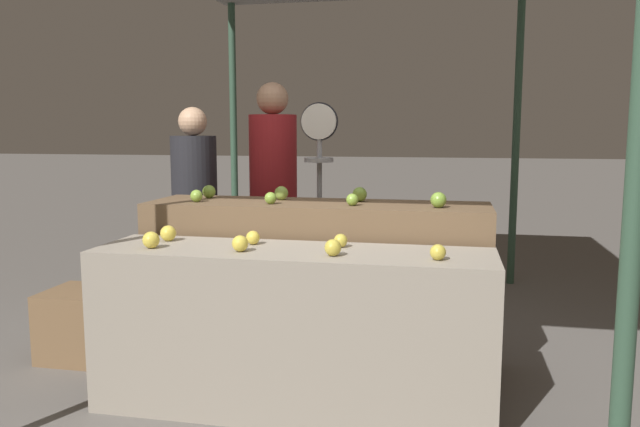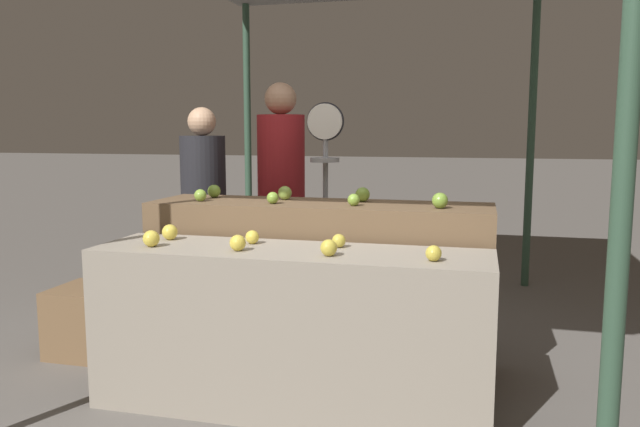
# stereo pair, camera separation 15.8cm
# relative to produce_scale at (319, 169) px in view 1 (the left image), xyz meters

# --- Properties ---
(ground_plane) EXTENTS (60.00, 60.00, 0.00)m
(ground_plane) POSITION_rel_produce_scale_xyz_m (0.10, -1.17, -1.18)
(ground_plane) COLOR #66605B
(display_counter_front) EXTENTS (2.05, 0.55, 0.85)m
(display_counter_front) POSITION_rel_produce_scale_xyz_m (0.10, -1.17, -0.76)
(display_counter_front) COLOR gray
(display_counter_front) RESTS_ON ground_plane
(display_counter_back) EXTENTS (2.05, 0.55, 1.02)m
(display_counter_back) POSITION_rel_produce_scale_xyz_m (0.10, -0.57, -0.67)
(display_counter_back) COLOR brown
(display_counter_back) RESTS_ON ground_plane
(apple_front_0) EXTENTS (0.09, 0.09, 0.09)m
(apple_front_0) POSITION_rel_produce_scale_xyz_m (-0.62, -1.28, -0.29)
(apple_front_0) COLOR yellow
(apple_front_0) RESTS_ON display_counter_front
(apple_front_1) EXTENTS (0.08, 0.08, 0.08)m
(apple_front_1) POSITION_rel_produce_scale_xyz_m (-0.14, -1.27, -0.29)
(apple_front_1) COLOR yellow
(apple_front_1) RESTS_ON display_counter_front
(apple_front_2) EXTENTS (0.08, 0.08, 0.08)m
(apple_front_2) POSITION_rel_produce_scale_xyz_m (0.34, -1.28, -0.29)
(apple_front_2) COLOR gold
(apple_front_2) RESTS_ON display_counter_front
(apple_front_3) EXTENTS (0.08, 0.08, 0.08)m
(apple_front_3) POSITION_rel_produce_scale_xyz_m (0.84, -1.28, -0.30)
(apple_front_3) COLOR gold
(apple_front_3) RESTS_ON display_counter_front
(apple_front_4) EXTENTS (0.09, 0.09, 0.09)m
(apple_front_4) POSITION_rel_produce_scale_xyz_m (-0.63, -1.06, -0.29)
(apple_front_4) COLOR yellow
(apple_front_4) RESTS_ON display_counter_front
(apple_front_5) EXTENTS (0.07, 0.07, 0.07)m
(apple_front_5) POSITION_rel_produce_scale_xyz_m (-0.14, -1.07, -0.30)
(apple_front_5) COLOR yellow
(apple_front_5) RESTS_ON display_counter_front
(apple_front_6) EXTENTS (0.07, 0.07, 0.07)m
(apple_front_6) POSITION_rel_produce_scale_xyz_m (0.33, -1.05, -0.30)
(apple_front_6) COLOR gold
(apple_front_6) RESTS_ON display_counter_front
(apple_back_0) EXTENTS (0.07, 0.07, 0.07)m
(apple_back_0) POSITION_rel_produce_scale_xyz_m (-0.62, -0.68, -0.13)
(apple_back_0) COLOR #84AD3D
(apple_back_0) RESTS_ON display_counter_back
(apple_back_1) EXTENTS (0.07, 0.07, 0.07)m
(apple_back_1) POSITION_rel_produce_scale_xyz_m (-0.15, -0.69, -0.13)
(apple_back_1) COLOR #84AD3D
(apple_back_1) RESTS_ON display_counter_back
(apple_back_2) EXTENTS (0.07, 0.07, 0.07)m
(apple_back_2) POSITION_rel_produce_scale_xyz_m (0.34, -0.67, -0.13)
(apple_back_2) COLOR #84AD3D
(apple_back_2) RESTS_ON display_counter_back
(apple_back_3) EXTENTS (0.09, 0.09, 0.09)m
(apple_back_3) POSITION_rel_produce_scale_xyz_m (0.82, -0.67, -0.12)
(apple_back_3) COLOR #7AA338
(apple_back_3) RESTS_ON display_counter_back
(apple_back_4) EXTENTS (0.08, 0.08, 0.08)m
(apple_back_4) POSITION_rel_produce_scale_xyz_m (-0.62, -0.46, -0.12)
(apple_back_4) COLOR #7AA338
(apple_back_4) RESTS_ON display_counter_back
(apple_back_5) EXTENTS (0.09, 0.09, 0.09)m
(apple_back_5) POSITION_rel_produce_scale_xyz_m (-0.14, -0.47, -0.12)
(apple_back_5) COLOR #8EB247
(apple_back_5) RESTS_ON display_counter_back
(apple_back_6) EXTENTS (0.09, 0.09, 0.09)m
(apple_back_6) POSITION_rel_produce_scale_xyz_m (0.35, -0.46, -0.12)
(apple_back_6) COLOR #84AD3D
(apple_back_6) RESTS_ON display_counter_back
(produce_scale) EXTENTS (0.26, 0.20, 1.64)m
(produce_scale) POSITION_rel_produce_scale_xyz_m (0.00, 0.00, 0.00)
(produce_scale) COLOR #99999E
(produce_scale) RESTS_ON ground_plane
(person_vendor_at_scale) EXTENTS (0.48, 0.48, 1.80)m
(person_vendor_at_scale) POSITION_rel_produce_scale_xyz_m (-0.41, 0.29, -0.14)
(person_vendor_at_scale) COLOR #2D2D38
(person_vendor_at_scale) RESTS_ON ground_plane
(person_customer_left) EXTENTS (0.46, 0.46, 1.62)m
(person_customer_left) POSITION_rel_produce_scale_xyz_m (-1.00, 0.19, -0.25)
(person_customer_left) COLOR #2D2D38
(person_customer_left) RESTS_ON ground_plane
(wooden_crate_side) EXTENTS (0.44, 0.44, 0.44)m
(wooden_crate_side) POSITION_rel_produce_scale_xyz_m (-1.40, -0.73, -0.96)
(wooden_crate_side) COLOR brown
(wooden_crate_side) RESTS_ON ground_plane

